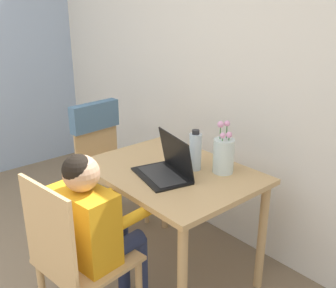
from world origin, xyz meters
TOP-DOWN VIEW (x-y plane):
  - wall_back at (0.00, 2.23)m, footprint 6.40×0.05m
  - dining_table at (0.08, 1.59)m, footprint 0.97×0.73m
  - chair_occupied at (0.18, 0.90)m, footprint 0.44×0.44m
  - chair_spare at (-0.77, 1.65)m, footprint 0.47×0.44m
  - person_seated at (0.17, 1.03)m, footprint 0.38×0.46m
  - laptop at (0.12, 1.52)m, footprint 0.38×0.30m
  - flower_vase at (0.29, 1.79)m, footprint 0.12×0.12m
  - water_bottle at (0.16, 1.70)m, footprint 0.07×0.07m

SIDE VIEW (x-z plane):
  - chair_occupied at x=0.18m, z-range 0.02..0.93m
  - dining_table at x=0.08m, z-range 0.25..0.97m
  - chair_spare at x=-0.77m, z-range 0.16..1.08m
  - person_seated at x=0.17m, z-range 0.13..1.13m
  - laptop at x=0.12m, z-range 0.65..0.88m
  - flower_vase at x=0.29m, z-range 0.67..0.97m
  - water_bottle at x=0.16m, z-range 0.71..0.94m
  - wall_back at x=0.00m, z-range 0.00..2.50m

